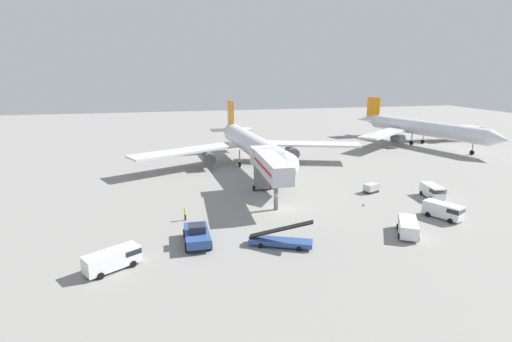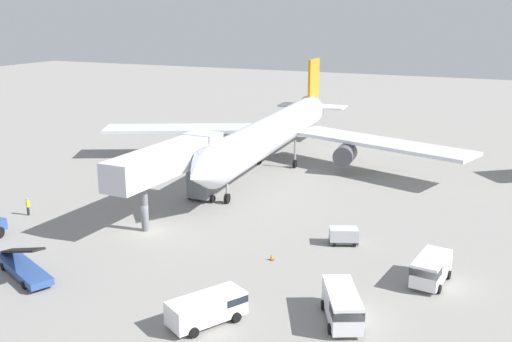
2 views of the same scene
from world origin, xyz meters
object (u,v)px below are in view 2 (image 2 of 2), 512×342
Objects in this scene: ground_crew_worker_foreground at (28,206)px; safety_cone_alpha at (272,257)px; service_van_near_center at (209,307)px; service_van_rear_left at (431,269)px; airplane_at_gate at (276,131)px; jet_bridge at (173,162)px; service_van_mid_right at (342,305)px; belt_loader_truck at (23,267)px; baggage_cart_mid_center at (344,235)px.

ground_crew_worker_foreground is 26.64m from safety_cone_alpha.
service_van_near_center reaches higher than safety_cone_alpha.
safety_cone_alpha is at bearing -175.85° from service_van_rear_left.
airplane_at_gate is 3.09× the size of jet_bridge.
service_van_mid_right is at bearing 24.09° from service_van_near_center.
service_van_rear_left reaches higher than ground_crew_worker_foreground.
belt_loader_truck is at bearing -172.29° from service_van_mid_right.
airplane_at_gate is 40.62m from service_van_near_center.
service_van_mid_right is 0.97× the size of service_van_near_center.
jet_bridge reaches higher than belt_loader_truck.
baggage_cart_mid_center is at bearing 52.41° from safety_cone_alpha.
baggage_cart_mid_center is 5.29× the size of safety_cone_alpha.
safety_cone_alpha is at bearing -0.38° from ground_crew_worker_foreground.
airplane_at_gate is at bearing 106.15° from service_van_near_center.
airplane_at_gate is 36.12m from service_van_rear_left.
jet_bridge reaches higher than ground_crew_worker_foreground.
baggage_cart_mid_center is (-8.10, 4.86, -0.37)m from service_van_rear_left.
airplane_at_gate reaches higher than service_van_near_center.
airplane_at_gate reaches higher than safety_cone_alpha.
service_van_near_center is at bearing -155.91° from service_van_mid_right.
service_van_rear_left is 8.80× the size of safety_cone_alpha.
belt_loader_truck reaches higher than baggage_cart_mid_center.
service_van_rear_left is 12.61m from safety_cone_alpha.
service_van_near_center is 10.95m from safety_cone_alpha.
safety_cone_alpha is (13.21, -6.38, -5.24)m from jet_bridge.
service_van_near_center is at bearing -73.85° from airplane_at_gate.
jet_bridge is at bearing 127.57° from service_van_near_center.
ground_crew_worker_foreground is (-10.31, 10.83, 0.17)m from belt_loader_truck.
belt_loader_truck is 13.78× the size of safety_cone_alpha.
belt_loader_truck reaches higher than service_van_mid_right.
jet_bridge reaches higher than service_van_rear_left.
belt_loader_truck is 24.64m from service_van_mid_right.
service_van_mid_right is 10.04× the size of safety_cone_alpha.
service_van_rear_left is 2.64× the size of ground_crew_worker_foreground.
service_van_mid_right is 10.97m from safety_cone_alpha.
baggage_cart_mid_center is (4.35, 16.69, -0.26)m from service_van_near_center.
safety_cone_alpha is at bearing 90.49° from service_van_near_center.
belt_loader_truck is at bearing -146.87° from safety_cone_alpha.
service_van_mid_right is at bearing -118.32° from service_van_rear_left.
ground_crew_worker_foreground is at bearing -178.93° from service_van_rear_left.
ground_crew_worker_foreground is at bearing -169.79° from baggage_cart_mid_center.
baggage_cart_mid_center is at bearing 10.21° from ground_crew_worker_foreground.
airplane_at_gate is at bearing 118.62° from service_van_mid_right.
safety_cone_alpha is (-0.09, 10.92, -0.82)m from service_van_near_center.
service_van_rear_left is at bearing 21.83° from belt_loader_truck.
service_van_rear_left is at bearing 1.07° from ground_crew_worker_foreground.
jet_bridge is 9.15× the size of ground_crew_worker_foreground.
service_van_rear_left is at bearing -12.00° from jet_bridge.
airplane_at_gate is at bearing 125.13° from baggage_cart_mid_center.
airplane_at_gate is at bearing 131.24° from service_van_rear_left.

